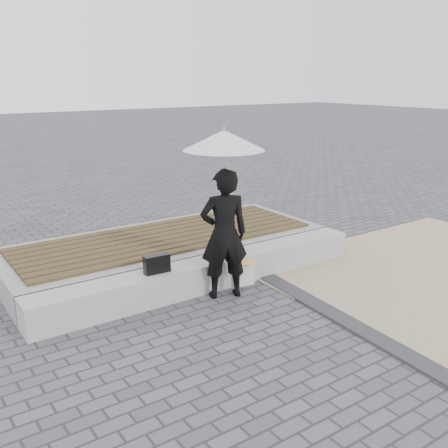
{
  "coord_description": "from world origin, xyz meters",
  "views": [
    {
      "loc": [
        -3.56,
        -3.97,
        2.82
      ],
      "look_at": [
        0.01,
        1.22,
        1.0
      ],
      "focal_mm": 40.88,
      "sensor_mm": 36.0,
      "label": 1
    }
  ],
  "objects_px": {
    "parasol": "(224,140)",
    "canvas_tote": "(242,273)",
    "seating_ledge": "(208,273)",
    "handbag": "(157,264)",
    "woman": "(224,234)"
  },
  "relations": [
    {
      "from": "parasol",
      "to": "canvas_tote",
      "type": "height_order",
      "value": "parasol"
    },
    {
      "from": "parasol",
      "to": "seating_ledge",
      "type": "bearing_deg",
      "value": 92.04
    },
    {
      "from": "handbag",
      "to": "woman",
      "type": "bearing_deg",
      "value": -19.16
    },
    {
      "from": "woman",
      "to": "parasol",
      "type": "height_order",
      "value": "parasol"
    },
    {
      "from": "seating_ledge",
      "to": "parasol",
      "type": "xyz_separation_m",
      "value": [
        0.01,
        -0.38,
        1.87
      ]
    },
    {
      "from": "woman",
      "to": "seating_ledge",
      "type": "bearing_deg",
      "value": -68.58
    },
    {
      "from": "parasol",
      "to": "canvas_tote",
      "type": "distance_m",
      "value": 1.95
    },
    {
      "from": "parasol",
      "to": "handbag",
      "type": "relative_size",
      "value": 3.86
    },
    {
      "from": "seating_ledge",
      "to": "parasol",
      "type": "distance_m",
      "value": 1.91
    },
    {
      "from": "canvas_tote",
      "to": "woman",
      "type": "bearing_deg",
      "value": -152.04
    },
    {
      "from": "seating_ledge",
      "to": "canvas_tote",
      "type": "height_order",
      "value": "seating_ledge"
    },
    {
      "from": "handbag",
      "to": "canvas_tote",
      "type": "bearing_deg",
      "value": -4.58
    },
    {
      "from": "canvas_tote",
      "to": "seating_ledge",
      "type": "bearing_deg",
      "value": 159.91
    },
    {
      "from": "seating_ledge",
      "to": "canvas_tote",
      "type": "xyz_separation_m",
      "value": [
        0.43,
        -0.22,
        -0.03
      ]
    },
    {
      "from": "woman",
      "to": "parasol",
      "type": "xyz_separation_m",
      "value": [
        -0.0,
        0.0,
        1.21
      ]
    }
  ]
}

